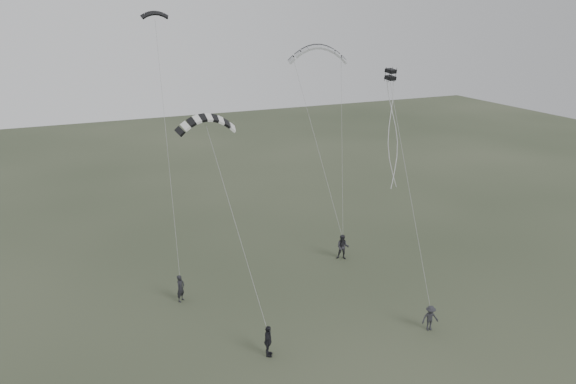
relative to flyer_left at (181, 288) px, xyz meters
name	(u,v)px	position (x,y,z in m)	size (l,w,h in m)	color
ground	(303,323)	(6.02, -5.62, -0.90)	(140.00, 140.00, 0.00)	#2E3824
flyer_left	(181,288)	(0.00, 0.00, 0.00)	(0.66, 0.43, 1.80)	black
flyer_right	(343,247)	(12.60, 1.38, 0.06)	(0.93, 0.73, 1.92)	#28272D
flyer_center	(268,341)	(2.88, -7.82, 0.00)	(1.06, 0.44, 1.81)	black
flyer_far	(430,318)	(12.47, -9.26, -0.12)	(1.01, 0.58, 1.56)	#27272C
kite_dark_small	(155,13)	(0.79, 6.19, 16.72)	(1.71, 0.51, 0.54)	black
kite_pale_large	(318,47)	(13.35, 7.51, 14.19)	(4.57, 1.03, 1.83)	#A6A8AB
kite_striped	(206,118)	(1.83, -1.25, 11.09)	(3.40, 0.85, 1.30)	black
kite_box	(391,74)	(14.13, -1.35, 12.97)	(0.56, 0.56, 0.68)	black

